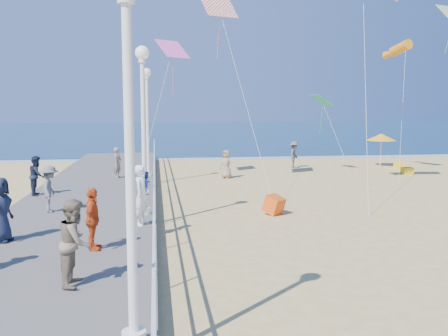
{
  "coord_description": "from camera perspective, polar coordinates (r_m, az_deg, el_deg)",
  "views": [
    {
      "loc": [
        -5.0,
        -16.0,
        3.82
      ],
      "look_at": [
        -2.5,
        2.0,
        1.6
      ],
      "focal_mm": 40.0,
      "sensor_mm": 36.0,
      "label": 1
    }
  ],
  "objects": [
    {
      "name": "boardwalk",
      "position": [
        16.59,
        -16.46,
        -5.93
      ],
      "size": [
        5.0,
        44.0,
        0.4
      ],
      "primitive_type": "cube",
      "color": "#67625D",
      "rests_on": "ground"
    },
    {
      "name": "lamp_post_mid",
      "position": [
        16.0,
        -9.22,
        6.3
      ],
      "size": [
        0.44,
        0.44,
        5.32
      ],
      "color": "white",
      "rests_on": "boardwalk"
    },
    {
      "name": "kite_windsock",
      "position": [
        30.1,
        19.53,
        12.78
      ],
      "size": [
        0.97,
        2.45,
        1.03
      ],
      "primitive_type": "cylinder",
      "rotation": [
        1.36,
        0.0,
        0.17
      ],
      "color": "orange"
    },
    {
      "name": "beach_walker_a",
      "position": [
        31.76,
        8.04,
        1.53
      ],
      "size": [
        1.06,
        1.26,
        1.69
      ],
      "primitive_type": "imported",
      "rotation": [
        0.0,
        0.0,
        1.1
      ],
      "color": "#504F54",
      "rests_on": "ground"
    },
    {
      "name": "beach_chair_right",
      "position": [
        32.84,
        19.44,
        0.24
      ],
      "size": [
        0.55,
        0.55,
        0.4
      ],
      "primitive_type": "cube",
      "color": "yellow",
      "rests_on": "ground"
    },
    {
      "name": "spectator_7",
      "position": [
        20.83,
        -20.6,
        -0.8
      ],
      "size": [
        0.65,
        0.8,
        1.54
      ],
      "primitive_type": "imported",
      "rotation": [
        0.0,
        0.0,
        1.66
      ],
      "color": "#171E34",
      "rests_on": "boardwalk"
    },
    {
      "name": "kite_diamond_pink",
      "position": [
        26.58,
        -5.9,
        13.37
      ],
      "size": [
        1.85,
        1.76,
        1.0
      ],
      "primitive_type": "cube",
      "rotation": [
        0.73,
        0.0,
        0.6
      ],
      "color": "#F55AC5"
    },
    {
      "name": "spectator_4",
      "position": [
        13.93,
        -24.17,
        -4.36
      ],
      "size": [
        0.67,
        0.9,
        1.67
      ],
      "primitive_type": "imported",
      "rotation": [
        0.0,
        0.0,
        1.39
      ],
      "color": "#171E34",
      "rests_on": "boardwalk"
    },
    {
      "name": "ocean",
      "position": [
        81.24,
        -4.38,
        4.27
      ],
      "size": [
        160.0,
        90.0,
        0.05
      ],
      "primitive_type": "cube",
      "color": "#0D2D4E",
      "rests_on": "ground"
    },
    {
      "name": "surf_line",
      "position": [
        37.04,
        -0.11,
        1.1
      ],
      "size": [
        160.0,
        1.2,
        0.04
      ],
      "primitive_type": "cube",
      "color": "silver",
      "rests_on": "ground"
    },
    {
      "name": "woman_holding_toddler",
      "position": [
        14.69,
        -9.36,
        -3.08
      ],
      "size": [
        0.63,
        0.76,
        1.77
      ],
      "primitive_type": "imported",
      "rotation": [
        0.0,
        0.0,
        1.18
      ],
      "color": "white",
      "rests_on": "boardwalk"
    },
    {
      "name": "toddler_held",
      "position": [
        14.79,
        -8.79,
        -1.74
      ],
      "size": [
        0.38,
        0.42,
        0.71
      ],
      "primitive_type": "imported",
      "rotation": [
        0.0,
        0.0,
        1.18
      ],
      "color": "blue",
      "rests_on": "boardwalk"
    },
    {
      "name": "beach_umbrella",
      "position": [
        33.56,
        17.53,
        3.39
      ],
      "size": [
        1.9,
        1.9,
        2.14
      ],
      "color": "white",
      "rests_on": "ground"
    },
    {
      "name": "box_kite",
      "position": [
        17.91,
        5.74,
        -4.41
      ],
      "size": [
        0.88,
        0.9,
        0.74
      ],
      "primitive_type": "cube",
      "rotation": [
        0.31,
        0.0,
        0.7
      ],
      "color": "red",
      "rests_on": "ground"
    },
    {
      "name": "spectator_1",
      "position": [
        10.12,
        -16.62,
        -8.12
      ],
      "size": [
        0.69,
        0.86,
        1.68
      ],
      "primitive_type": "imported",
      "rotation": [
        0.0,
        0.0,
        1.5
      ],
      "color": "#836F5A",
      "rests_on": "boardwalk"
    },
    {
      "name": "beach_chair_left",
      "position": [
        30.39,
        20.21,
        -0.3
      ],
      "size": [
        0.55,
        0.55,
        0.4
      ],
      "primitive_type": "cube",
      "color": "gold",
      "rests_on": "ground"
    },
    {
      "name": "railing",
      "position": [
        16.21,
        -7.99,
        -2.23
      ],
      "size": [
        0.05,
        42.0,
        0.55
      ],
      "color": "white",
      "rests_on": "boardwalk"
    },
    {
      "name": "spectator_6",
      "position": [
        24.73,
        -12.06,
        0.6
      ],
      "size": [
        0.52,
        0.63,
        1.49
      ],
      "primitive_type": "imported",
      "rotation": [
        0.0,
        0.0,
        1.23
      ],
      "color": "gray",
      "rests_on": "boardwalk"
    },
    {
      "name": "ground",
      "position": [
        17.19,
        9.26,
        -5.97
      ],
      "size": [
        160.0,
        160.0,
        0.0
      ],
      "primitive_type": "plane",
      "color": "#D5B86F",
      "rests_on": "ground"
    },
    {
      "name": "lamp_post_far",
      "position": [
        25.0,
        -8.77,
        6.52
      ],
      "size": [
        0.44,
        0.44,
        5.32
      ],
      "color": "white",
      "rests_on": "boardwalk"
    },
    {
      "name": "lamp_post_near",
      "position": [
        7.01,
        -10.82,
        5.52
      ],
      "size": [
        0.44,
        0.44,
        5.32
      ],
      "color": "white",
      "rests_on": "boardwalk"
    },
    {
      "name": "spectator_3",
      "position": [
        12.4,
        -14.79,
        -5.68
      ],
      "size": [
        0.44,
        0.91,
        1.51
      ],
      "primitive_type": "imported",
      "rotation": [
        0.0,
        0.0,
        1.49
      ],
      "color": "#CA4819",
      "rests_on": "boardwalk"
    },
    {
      "name": "kite_diamond_redwhite",
      "position": [
        24.48,
        -0.65,
        18.06
      ],
      "size": [
        1.85,
        1.55,
        1.19
      ],
      "primitive_type": "cube",
      "rotation": [
        0.84,
        0.0,
        0.36
      ],
      "color": "red"
    },
    {
      "name": "kite_diamond_green",
      "position": [
        29.65,
        11.1,
        7.59
      ],
      "size": [
        1.15,
        1.3,
        0.65
      ],
      "primitive_type": "cube",
      "rotation": [
        0.55,
        0.0,
        1.66
      ],
      "color": "#23A56F"
    },
    {
      "name": "beach_walker_c",
      "position": [
        26.87,
        0.27,
        0.44
      ],
      "size": [
        0.87,
        0.88,
        1.53
      ],
      "primitive_type": "imported",
      "rotation": [
        0.0,
        0.0,
        -0.82
      ],
      "color": "gray",
      "rests_on": "ground"
    },
    {
      "name": "spectator_2",
      "position": [
        17.24,
        -19.29,
        -2.28
      ],
      "size": [
        0.63,
        1.02,
        1.54
      ],
      "primitive_type": "imported",
      "rotation": [
        0.0,
        0.0,
        1.63
      ],
      "color": "slate",
      "rests_on": "boardwalk"
    }
  ]
}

